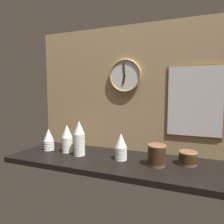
% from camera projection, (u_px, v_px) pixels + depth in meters
% --- Properties ---
extents(ground_plane, '(1.60, 0.56, 0.04)m').
position_uv_depth(ground_plane, '(113.00, 161.00, 1.52)').
color(ground_plane, black).
extents(wall_tiled_back, '(1.60, 0.03, 1.05)m').
position_uv_depth(wall_tiled_back, '(124.00, 89.00, 1.71)').
color(wall_tiled_back, tan).
rests_on(wall_tiled_back, ground_plane).
extents(cup_stack_center_left, '(0.09, 0.09, 0.28)m').
position_uv_depth(cup_stack_center_left, '(79.00, 138.00, 1.59)').
color(cup_stack_center_left, white).
rests_on(cup_stack_center_left, ground_plane).
extents(cup_stack_left, '(0.09, 0.09, 0.23)m').
position_uv_depth(cup_stack_left, '(67.00, 138.00, 1.67)').
color(cup_stack_left, white).
rests_on(cup_stack_left, ground_plane).
extents(cup_stack_center_right, '(0.09, 0.09, 0.20)m').
position_uv_depth(cup_stack_center_right, '(121.00, 147.00, 1.48)').
color(cup_stack_center_right, white).
rests_on(cup_stack_center_right, ground_plane).
extents(cup_stack_far_left, '(0.09, 0.09, 0.18)m').
position_uv_depth(cup_stack_far_left, '(49.00, 139.00, 1.74)').
color(cup_stack_far_left, white).
rests_on(cup_stack_far_left, ground_plane).
extents(bowl_stack_far_right, '(0.13, 0.13, 0.09)m').
position_uv_depth(bowl_stack_far_right, '(188.00, 158.00, 1.38)').
color(bowl_stack_far_right, brown).
rests_on(bowl_stack_far_right, ground_plane).
extents(bowl_stack_right, '(0.13, 0.13, 0.15)m').
position_uv_depth(bowl_stack_right, '(157.00, 155.00, 1.36)').
color(bowl_stack_right, brown).
rests_on(bowl_stack_right, ground_plane).
extents(wall_clock, '(0.28, 0.03, 0.28)m').
position_uv_depth(wall_clock, '(125.00, 76.00, 1.66)').
color(wall_clock, white).
extents(menu_board, '(0.41, 0.01, 0.55)m').
position_uv_depth(menu_board, '(195.00, 102.00, 1.49)').
color(menu_board, olive).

